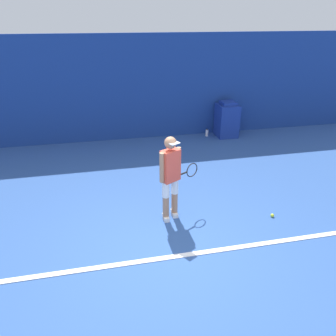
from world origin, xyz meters
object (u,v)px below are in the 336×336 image
at_px(tennis_ball, 272,215).
at_px(covered_chair, 227,120).
at_px(tennis_player, 171,175).
at_px(water_bottle, 207,133).

relative_size(tennis_ball, covered_chair, 0.06).
height_order(tennis_player, tennis_ball, tennis_player).
xyz_separation_m(tennis_player, tennis_ball, (1.94, -0.41, -0.89)).
bearing_deg(tennis_player, covered_chair, 28.12).
xyz_separation_m(tennis_ball, covered_chair, (0.85, 4.66, 0.51)).
distance_m(tennis_ball, covered_chair, 4.76).
height_order(tennis_player, covered_chair, tennis_player).
bearing_deg(covered_chair, tennis_player, -123.28).
xyz_separation_m(tennis_player, water_bottle, (2.17, 4.33, -0.80)).
bearing_deg(tennis_ball, covered_chair, 79.70).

